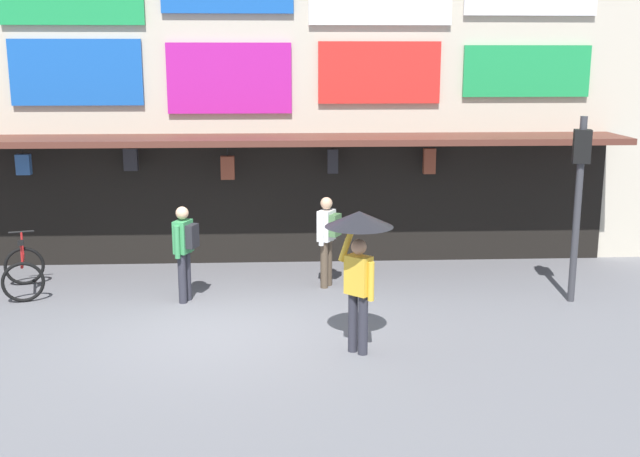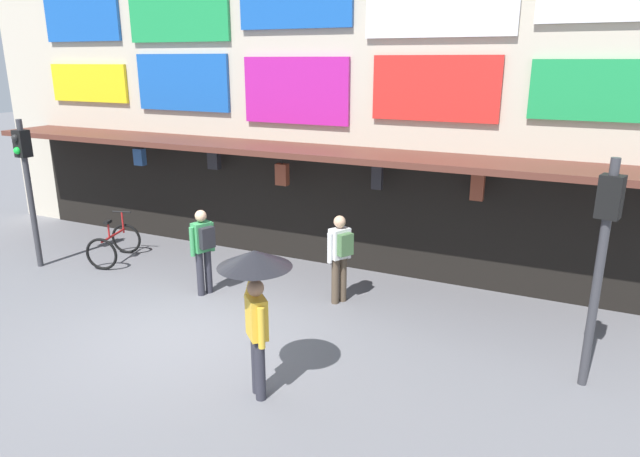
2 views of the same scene
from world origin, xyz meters
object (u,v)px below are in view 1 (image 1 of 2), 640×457
(traffic_light_far, at_px, (579,179))
(pedestrian_in_green, at_px, (328,235))
(bicycle_parked, at_px, (24,272))
(pedestrian_with_umbrella, at_px, (359,242))
(pedestrian_in_red, at_px, (185,247))

(traffic_light_far, bearing_deg, pedestrian_in_green, 165.80)
(bicycle_parked, xyz_separation_m, pedestrian_in_green, (5.46, 0.12, 0.59))
(bicycle_parked, distance_m, pedestrian_with_umbrella, 6.63)
(traffic_light_far, bearing_deg, bicycle_parked, 174.45)
(pedestrian_in_red, relative_size, pedestrian_in_green, 1.00)
(pedestrian_with_umbrella, distance_m, pedestrian_in_red, 3.77)
(traffic_light_far, relative_size, pedestrian_in_green, 1.90)
(bicycle_parked, height_order, pedestrian_with_umbrella, pedestrian_with_umbrella)
(bicycle_parked, distance_m, pedestrian_in_green, 5.50)
(traffic_light_far, distance_m, bicycle_parked, 9.85)
(pedestrian_with_umbrella, bearing_deg, bicycle_parked, 151.11)
(pedestrian_with_umbrella, relative_size, pedestrian_in_green, 1.24)
(pedestrian_with_umbrella, bearing_deg, pedestrian_in_green, 94.21)
(pedestrian_in_red, bearing_deg, traffic_light_far, -2.55)
(pedestrian_with_umbrella, xyz_separation_m, pedestrian_in_green, (-0.24, 3.27, -0.66))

